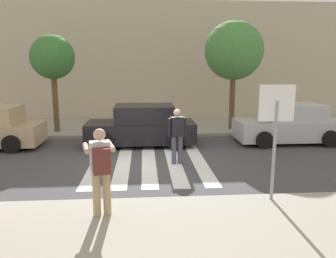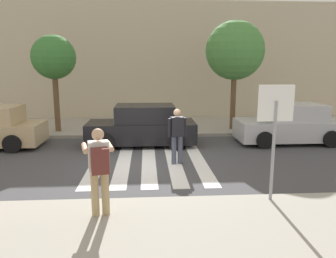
{
  "view_description": "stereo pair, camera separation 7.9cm",
  "coord_description": "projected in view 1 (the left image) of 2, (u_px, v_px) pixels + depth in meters",
  "views": [
    {
      "loc": [
        -0.13,
        -10.06,
        3.01
      ],
      "look_at": [
        0.6,
        -0.2,
        1.1
      ],
      "focal_mm": 35.0,
      "sensor_mm": 36.0,
      "label": 1
    },
    {
      "loc": [
        -0.05,
        -10.07,
        3.01
      ],
      "look_at": [
        0.6,
        -0.2,
        1.1
      ],
      "focal_mm": 35.0,
      "sensor_mm": 36.0,
      "label": 2
    }
  ],
  "objects": [
    {
      "name": "pedestrian_crossing",
      "position": [
        177.0,
        133.0,
        10.06
      ],
      "size": [
        0.57,
        0.31,
        1.72
      ],
      "color": "#474C60",
      "rests_on": "ground"
    },
    {
      "name": "sidewalk_far",
      "position": [
        147.0,
        126.0,
        16.29
      ],
      "size": [
        60.0,
        4.8,
        0.14
      ],
      "primitive_type": "cube",
      "color": "#9E998C",
      "rests_on": "ground"
    },
    {
      "name": "street_tree_center",
      "position": [
        234.0,
        51.0,
        14.55
      ],
      "size": [
        2.61,
        2.61,
        4.84
      ],
      "color": "brown",
      "rests_on": "sidewalk_far"
    },
    {
      "name": "crosswalk_stripe_3",
      "position": [
        173.0,
        159.0,
        10.69
      ],
      "size": [
        0.44,
        5.2,
        0.01
      ],
      "primitive_type": "cube",
      "color": "silver",
      "rests_on": "ground"
    },
    {
      "name": "crosswalk_stripe_2",
      "position": [
        149.0,
        160.0,
        10.63
      ],
      "size": [
        0.44,
        5.2,
        0.01
      ],
      "primitive_type": "cube",
      "color": "silver",
      "rests_on": "ground"
    },
    {
      "name": "crosswalk_stripe_1",
      "position": [
        124.0,
        161.0,
        10.57
      ],
      "size": [
        0.44,
        5.2,
        0.01
      ],
      "primitive_type": "cube",
      "color": "silver",
      "rests_on": "ground"
    },
    {
      "name": "building_facade_far",
      "position": [
        145.0,
        62.0,
        20.0
      ],
      "size": [
        56.0,
        4.0,
        6.51
      ],
      "primitive_type": "cube",
      "color": "beige",
      "rests_on": "ground"
    },
    {
      "name": "crosswalk_stripe_0",
      "position": [
        99.0,
        161.0,
        10.51
      ],
      "size": [
        0.44,
        5.2,
        0.01
      ],
      "primitive_type": "cube",
      "color": "silver",
      "rests_on": "ground"
    },
    {
      "name": "parked_car_black",
      "position": [
        142.0,
        127.0,
        12.53
      ],
      "size": [
        4.1,
        1.92,
        1.55
      ],
      "color": "black",
      "rests_on": "ground"
    },
    {
      "name": "street_tree_west",
      "position": [
        53.0,
        58.0,
        14.02
      ],
      "size": [
        1.88,
        1.88,
        4.18
      ],
      "color": "brown",
      "rests_on": "sidewalk_far"
    },
    {
      "name": "crosswalk_stripe_4",
      "position": [
        197.0,
        159.0,
        10.74
      ],
      "size": [
        0.44,
        5.2,
        0.01
      ],
      "primitive_type": "cube",
      "color": "silver",
      "rests_on": "ground"
    },
    {
      "name": "photographer_with_backpack",
      "position": [
        101.0,
        165.0,
        6.2
      ],
      "size": [
        0.7,
        0.92,
        1.72
      ],
      "color": "tan",
      "rests_on": "sidewalk_near"
    },
    {
      "name": "parked_car_silver",
      "position": [
        289.0,
        125.0,
        12.95
      ],
      "size": [
        4.1,
        1.92,
        1.55
      ],
      "color": "#B7BABF",
      "rests_on": "ground"
    },
    {
      "name": "ground_plane",
      "position": [
        149.0,
        162.0,
        10.43
      ],
      "size": [
        120.0,
        120.0,
        0.0
      ],
      "primitive_type": "plane",
      "color": "#424244"
    },
    {
      "name": "stop_sign",
      "position": [
        276.0,
        117.0,
        6.86
      ],
      "size": [
        0.76,
        0.08,
        2.49
      ],
      "color": "gray",
      "rests_on": "sidewalk_near"
    }
  ]
}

